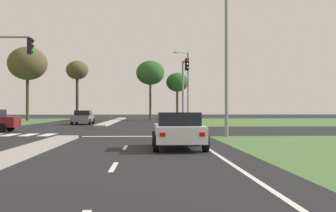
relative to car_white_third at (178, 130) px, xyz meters
name	(u,v)px	position (x,y,z in m)	size (l,w,h in m)	color
ground_plane	(88,131)	(-5.66, 14.84, -0.75)	(200.00, 200.00, 0.00)	black
grass_verge_far_right	(304,121)	(19.84, 39.34, -0.75)	(35.00, 35.00, 0.01)	#476B38
median_island_far	(115,121)	(-5.66, 39.84, -0.68)	(1.20, 36.00, 0.14)	#ADA89E
lane_dash_second	(114,167)	(-2.16, -5.37, -0.75)	(0.14, 2.00, 0.01)	silver
lane_dash_third	(125,147)	(-2.16, 0.63, -0.75)	(0.14, 2.00, 0.01)	silver
edge_line_right	(221,157)	(1.19, -3.16, -0.75)	(0.14, 24.00, 0.01)	silver
stop_bar_near	(137,136)	(-1.86, 7.84, -0.75)	(6.40, 0.50, 0.01)	silver
crosswalk_bar_third	(10,135)	(-9.76, 9.64, -0.75)	(0.70, 2.80, 0.01)	silver
crosswalk_bar_fourth	(29,135)	(-8.61, 9.64, -0.75)	(0.70, 2.80, 0.01)	silver
crosswalk_bar_fifth	(47,135)	(-7.46, 9.64, -0.75)	(0.70, 2.80, 0.01)	silver
car_white_third	(178,130)	(0.00, 0.00, 0.00)	(2.07, 4.20, 1.47)	silver
car_grey_fifth	(83,117)	(-8.05, 27.99, 0.00)	(2.02, 4.53, 1.47)	slate
traffic_signal_far_right	(184,81)	(1.94, 19.96, 3.35)	(0.32, 4.30, 6.02)	gray
street_lamp_second	(224,36)	(3.25, 7.58, 5.15)	(1.28, 2.31, 10.65)	gray
street_lamp_third	(187,83)	(3.16, 31.00, 3.84)	(1.87, 1.80, 8.08)	gray
treeline_second	(27,64)	(-18.23, 43.71, 7.28)	(5.50, 5.50, 10.41)	#423323
treeline_third	(77,71)	(-11.75, 46.58, 6.53)	(3.28, 3.28, 8.83)	#423323
treeline_fourth	(177,83)	(3.04, 44.89, 4.74)	(3.24, 3.24, 6.93)	#423323
treeline_fifth	(150,73)	(-0.91, 43.42, 6.01)	(4.03, 4.03, 8.51)	#423323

